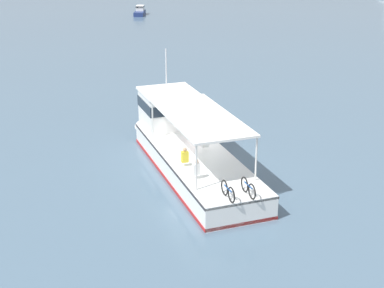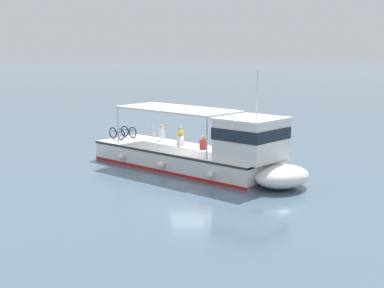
% 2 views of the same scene
% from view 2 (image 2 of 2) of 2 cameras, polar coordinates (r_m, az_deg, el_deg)
% --- Properties ---
extents(ground_plane, '(400.00, 400.00, 0.00)m').
position_cam_2_polar(ground_plane, '(28.82, 0.26, -2.97)').
color(ground_plane, slate).
extents(ferry_main, '(10.60, 11.68, 5.32)m').
position_cam_2_polar(ferry_main, '(28.61, 1.50, -0.99)').
color(ferry_main, white).
rests_on(ferry_main, ground).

